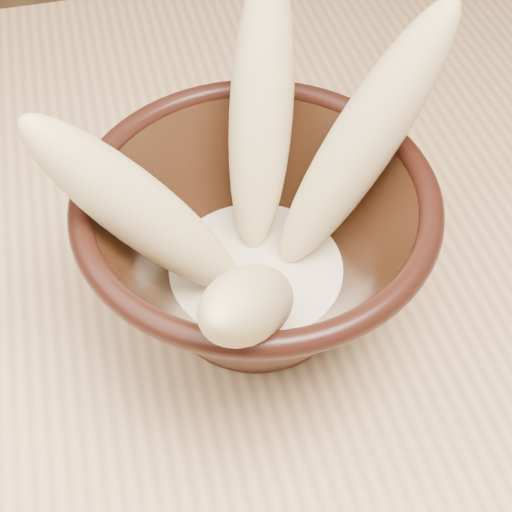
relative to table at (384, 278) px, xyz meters
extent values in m
cube|color=tan|center=(0.00, 0.00, 0.06)|extent=(1.20, 0.80, 0.04)
cylinder|color=black|center=(-0.13, -0.06, 0.09)|extent=(0.10, 0.10, 0.01)
cylinder|color=black|center=(-0.13, -0.06, 0.11)|extent=(0.10, 0.10, 0.01)
torus|color=black|center=(-0.13, -0.06, 0.19)|extent=(0.23, 0.23, 0.02)
cylinder|color=beige|center=(-0.13, -0.06, 0.12)|extent=(0.13, 0.13, 0.02)
ellipsoid|color=#E5C987|center=(-0.11, 0.00, 0.21)|extent=(0.09, 0.14, 0.19)
ellipsoid|color=#E5C987|center=(-0.20, -0.06, 0.20)|extent=(0.15, 0.07, 0.17)
ellipsoid|color=#E5C987|center=(-0.06, -0.04, 0.21)|extent=(0.15, 0.08, 0.19)
ellipsoid|color=#E5C987|center=(-0.15, -0.13, 0.19)|extent=(0.11, 0.15, 0.16)
camera|label=1|loc=(-0.21, -0.35, 0.51)|focal=50.00mm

